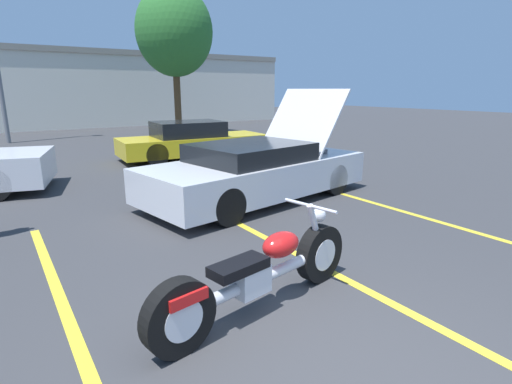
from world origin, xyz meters
TOP-DOWN VIEW (x-y plane):
  - parking_stripe_middle at (-1.56, 2.32)m, footprint 0.12×5.95m
  - parking_stripe_back at (1.31, 2.32)m, footprint 0.12×5.95m
  - parking_stripe_far at (4.19, 2.32)m, footprint 0.12×5.95m
  - far_building at (0.00, 24.74)m, footprint 32.00×4.20m
  - tree_background at (5.82, 16.74)m, footprint 3.52×3.52m
  - motorcycle at (0.09, 1.36)m, footprint 2.58×0.79m
  - show_car_hood_open at (2.46, 4.89)m, footprint 4.98×2.65m
  - parked_car_right_row at (3.49, 10.19)m, footprint 4.77×2.04m

SIDE VIEW (x-z plane):
  - parking_stripe_middle at x=-1.56m, z-range 0.00..0.01m
  - parking_stripe_back at x=1.31m, z-range 0.00..0.01m
  - parking_stripe_far at x=4.19m, z-range 0.00..0.01m
  - motorcycle at x=0.09m, z-range -0.09..0.89m
  - parked_car_right_row at x=3.49m, z-range -0.03..1.16m
  - show_car_hood_open at x=2.46m, z-range -0.50..1.68m
  - far_building at x=0.00m, z-range 0.14..4.54m
  - tree_background at x=5.82m, z-range 1.35..8.13m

